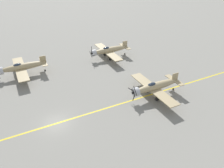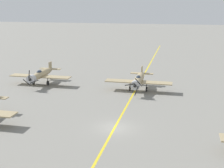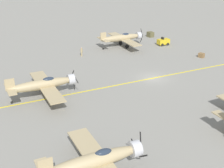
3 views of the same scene
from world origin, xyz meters
name	(u,v)px [view 2 (image 2 of 3)]	position (x,y,z in m)	size (l,w,h in m)	color
ground_plane	(115,128)	(0.00, 0.00, 0.00)	(400.00, 400.00, 0.00)	gray
taxiway_stripe	(115,128)	(0.00, 0.00, 0.00)	(0.30, 160.00, 0.01)	yellow
airplane_near_right	(41,74)	(18.49, -18.08, 2.01)	(12.00, 9.98, 3.79)	tan
airplane_near_center	(139,80)	(-0.58, -17.91, 2.01)	(12.00, 9.98, 3.65)	tan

